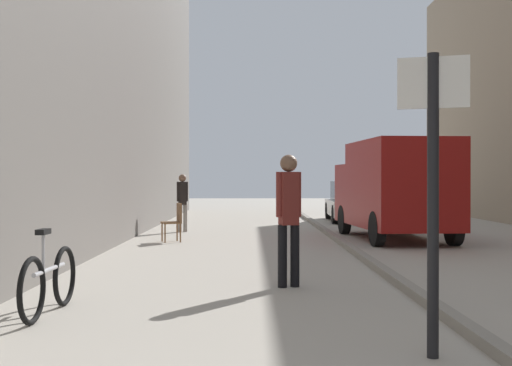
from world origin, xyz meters
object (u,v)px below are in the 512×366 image
(parked_car, at_px, (354,202))
(cafe_chair_near_window, at_px, (175,219))
(pedestrian_mid_block, at_px, (182,199))
(pedestrian_main_foreground, at_px, (289,211))
(street_sign_post, at_px, (433,177))
(bicycle_leaning, at_px, (49,281))
(delivery_van, at_px, (395,187))

(parked_car, relative_size, cafe_chair_near_window, 4.53)
(pedestrian_mid_block, height_order, cafe_chair_near_window, pedestrian_mid_block)
(pedestrian_main_foreground, distance_m, street_sign_post, 3.89)
(pedestrian_main_foreground, relative_size, pedestrian_mid_block, 1.12)
(parked_car, xyz_separation_m, bicycle_leaning, (-6.02, -16.58, -0.33))
(delivery_van, xyz_separation_m, cafe_chair_near_window, (-5.49, -0.57, -0.77))
(pedestrian_main_foreground, xyz_separation_m, delivery_van, (3.10, 7.39, 0.24))
(pedestrian_main_foreground, height_order, pedestrian_mid_block, pedestrian_main_foreground)
(parked_car, distance_m, street_sign_post, 18.56)
(delivery_van, bearing_deg, cafe_chair_near_window, -178.37)
(pedestrian_mid_block, xyz_separation_m, bicycle_leaning, (-0.29, -11.77, -0.58))
(pedestrian_main_foreground, relative_size, delivery_van, 0.37)
(pedestrian_mid_block, xyz_separation_m, parked_car, (5.73, 4.80, -0.25))
(pedestrian_main_foreground, height_order, cafe_chair_near_window, pedestrian_main_foreground)
(street_sign_post, height_order, bicycle_leaning, street_sign_post)
(cafe_chair_near_window, bearing_deg, parked_car, -53.95)
(street_sign_post, distance_m, bicycle_leaning, 4.39)
(pedestrian_mid_block, bearing_deg, street_sign_post, -92.56)
(bicycle_leaning, height_order, cafe_chair_near_window, bicycle_leaning)
(parked_car, bearing_deg, pedestrian_main_foreground, -100.30)
(bicycle_leaning, relative_size, cafe_chair_near_window, 1.88)
(parked_car, bearing_deg, street_sign_post, -94.75)
(delivery_van, height_order, bicycle_leaning, delivery_van)
(parked_car, height_order, street_sign_post, street_sign_post)
(pedestrian_mid_block, xyz_separation_m, street_sign_post, (3.53, -13.60, 0.58))
(street_sign_post, bearing_deg, parked_car, -79.65)
(street_sign_post, bearing_deg, pedestrian_main_foreground, -57.56)
(pedestrian_mid_block, bearing_deg, pedestrian_main_foreground, -92.84)
(delivery_van, bearing_deg, pedestrian_main_foreground, -117.03)
(pedestrian_main_foreground, xyz_separation_m, bicycle_leaning, (-2.80, -1.90, -0.70))
(parked_car, xyz_separation_m, street_sign_post, (-2.19, -18.41, 0.83))
(delivery_van, bearing_deg, parked_car, 84.83)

